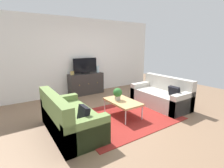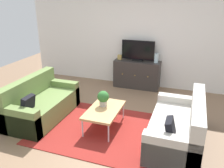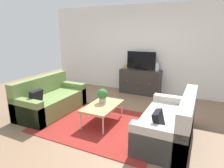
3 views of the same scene
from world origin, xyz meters
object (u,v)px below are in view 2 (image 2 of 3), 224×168
object	(u,v)px
couch_left_side	(40,105)
potted_plant	(103,98)
coffee_table	(104,110)
flat_screen_tv	(138,51)
tv_console	(137,74)
mantel_clock	(120,57)
glass_vase	(156,58)
couch_right_side	(180,129)

from	to	relation	value
couch_left_side	potted_plant	world-z (taller)	couch_left_side
coffee_table	flat_screen_tv	xyz separation A→B (m)	(0.08, 2.34, 0.66)
couch_left_side	tv_console	bearing A→B (deg)	57.36
couch_left_side	mantel_clock	bearing A→B (deg)	66.88
potted_plant	mantel_clock	distance (m)	2.25
glass_vase	couch_right_side	bearing A→B (deg)	-70.50
tv_console	coffee_table	bearing A→B (deg)	-91.98
coffee_table	mantel_clock	bearing A→B (deg)	100.40
couch_right_side	tv_console	size ratio (longest dim) A/B	1.34
tv_console	potted_plant	bearing A→B (deg)	-93.82
potted_plant	glass_vase	bearing A→B (deg)	73.46
flat_screen_tv	mantel_clock	xyz separation A→B (m)	(-0.51, -0.02, -0.21)
glass_vase	mantel_clock	bearing A→B (deg)	180.00
couch_right_side	flat_screen_tv	xyz separation A→B (m)	(-1.35, 2.39, 0.75)
glass_vase	tv_console	bearing A→B (deg)	-179.99
glass_vase	mantel_clock	size ratio (longest dim) A/B	1.87
couch_right_side	tv_console	distance (m)	2.73
potted_plant	mantel_clock	size ratio (longest dim) A/B	2.39
potted_plant	tv_console	size ratio (longest dim) A/B	0.25
couch_right_side	coffee_table	size ratio (longest dim) A/B	1.70
coffee_table	flat_screen_tv	distance (m)	2.44
couch_left_side	potted_plant	xyz separation A→B (m)	(1.37, 0.17, 0.29)
couch_left_side	potted_plant	size ratio (longest dim) A/B	5.38
coffee_table	tv_console	world-z (taller)	tv_console
potted_plant	tv_console	xyz separation A→B (m)	(0.15, 2.20, -0.20)
flat_screen_tv	potted_plant	bearing A→B (deg)	-93.78
couch_left_side	tv_console	xyz separation A→B (m)	(1.52, 2.37, 0.09)
couch_right_side	coffee_table	distance (m)	1.43
couch_left_side	coffee_table	xyz separation A→B (m)	(1.44, 0.05, 0.09)
couch_left_side	couch_right_side	distance (m)	2.87
tv_console	glass_vase	distance (m)	0.71
potted_plant	tv_console	bearing A→B (deg)	86.18
couch_left_side	flat_screen_tv	size ratio (longest dim) A/B	1.88
tv_console	mantel_clock	bearing A→B (deg)	179.99
flat_screen_tv	mantel_clock	world-z (taller)	flat_screen_tv
couch_right_side	flat_screen_tv	distance (m)	2.85
potted_plant	mantel_clock	xyz separation A→B (m)	(-0.36, 2.20, 0.25)
couch_left_side	couch_right_side	world-z (taller)	same
coffee_table	glass_vase	bearing A→B (deg)	75.82
coffee_table	glass_vase	size ratio (longest dim) A/B	4.04
mantel_clock	coffee_table	bearing A→B (deg)	-79.60
glass_vase	potted_plant	bearing A→B (deg)	-106.54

